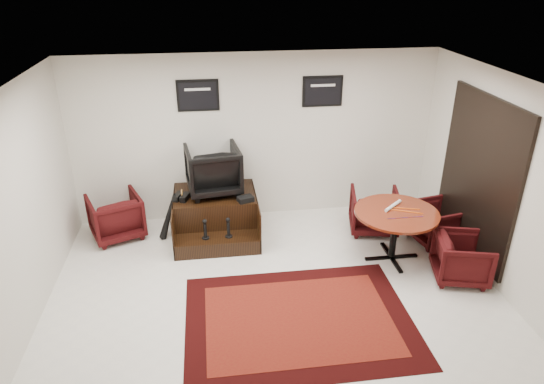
{
  "coord_description": "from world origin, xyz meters",
  "views": [
    {
      "loc": [
        -0.77,
        -5.11,
        4.03
      ],
      "look_at": [
        0.06,
        0.9,
        1.15
      ],
      "focal_mm": 32.0,
      "sensor_mm": 36.0,
      "label": 1
    }
  ],
  "objects_px": {
    "shine_podium": "(216,215)",
    "table_chair_corner": "(462,256)",
    "meeting_table": "(396,217)",
    "armchair_side": "(115,214)",
    "table_chair_back": "(374,209)",
    "table_chair_window": "(436,221)",
    "shine_chair": "(213,167)"
  },
  "relations": [
    {
      "from": "armchair_side",
      "to": "meeting_table",
      "type": "distance_m",
      "value": 4.36
    },
    {
      "from": "table_chair_back",
      "to": "table_chair_window",
      "type": "height_order",
      "value": "table_chair_back"
    },
    {
      "from": "table_chair_window",
      "to": "shine_chair",
      "type": "bearing_deg",
      "value": 64.56
    },
    {
      "from": "meeting_table",
      "to": "table_chair_corner",
      "type": "relative_size",
      "value": 1.68
    },
    {
      "from": "table_chair_corner",
      "to": "shine_chair",
      "type": "bearing_deg",
      "value": 74.71
    },
    {
      "from": "meeting_table",
      "to": "table_chair_corner",
      "type": "distance_m",
      "value": 1.03
    },
    {
      "from": "shine_podium",
      "to": "armchair_side",
      "type": "relative_size",
      "value": 1.72
    },
    {
      "from": "armchair_side",
      "to": "table_chair_back",
      "type": "distance_m",
      "value": 4.18
    },
    {
      "from": "table_chair_back",
      "to": "table_chair_window",
      "type": "distance_m",
      "value": 0.98
    },
    {
      "from": "meeting_table",
      "to": "table_chair_back",
      "type": "bearing_deg",
      "value": 90.37
    },
    {
      "from": "shine_podium",
      "to": "shine_chair",
      "type": "xyz_separation_m",
      "value": [
        0.0,
        0.14,
        0.79
      ]
    },
    {
      "from": "shine_chair",
      "to": "table_chair_back",
      "type": "bearing_deg",
      "value": 163.83
    },
    {
      "from": "shine_podium",
      "to": "table_chair_corner",
      "type": "bearing_deg",
      "value": -27.76
    },
    {
      "from": "armchair_side",
      "to": "table_chair_corner",
      "type": "relative_size",
      "value": 1.1
    },
    {
      "from": "armchair_side",
      "to": "table_chair_window",
      "type": "relative_size",
      "value": 1.12
    },
    {
      "from": "shine_chair",
      "to": "table_chair_back",
      "type": "height_order",
      "value": "shine_chair"
    },
    {
      "from": "table_chair_corner",
      "to": "table_chair_back",
      "type": "bearing_deg",
      "value": 41.5
    },
    {
      "from": "shine_podium",
      "to": "table_chair_window",
      "type": "height_order",
      "value": "table_chair_window"
    },
    {
      "from": "shine_chair",
      "to": "table_chair_window",
      "type": "xyz_separation_m",
      "value": [
        3.43,
        -0.88,
        -0.75
      ]
    },
    {
      "from": "shine_podium",
      "to": "armchair_side",
      "type": "bearing_deg",
      "value": 176.21
    },
    {
      "from": "meeting_table",
      "to": "table_chair_back",
      "type": "xyz_separation_m",
      "value": [
        -0.01,
        0.87,
        -0.31
      ]
    },
    {
      "from": "shine_podium",
      "to": "table_chair_corner",
      "type": "xyz_separation_m",
      "value": [
        3.34,
        -1.76,
        0.05
      ]
    },
    {
      "from": "shine_chair",
      "to": "table_chair_back",
      "type": "relative_size",
      "value": 1.09
    },
    {
      "from": "shine_chair",
      "to": "meeting_table",
      "type": "relative_size",
      "value": 0.7
    },
    {
      "from": "shine_podium",
      "to": "table_chair_window",
      "type": "xyz_separation_m",
      "value": [
        3.43,
        -0.74,
        0.04
      ]
    },
    {
      "from": "shine_podium",
      "to": "armchair_side",
      "type": "distance_m",
      "value": 1.59
    },
    {
      "from": "shine_chair",
      "to": "table_chair_corner",
      "type": "bearing_deg",
      "value": 143.24
    },
    {
      "from": "shine_chair",
      "to": "table_chair_corner",
      "type": "xyz_separation_m",
      "value": [
        3.34,
        -1.9,
        -0.74
      ]
    },
    {
      "from": "meeting_table",
      "to": "shine_chair",
      "type": "bearing_deg",
      "value": 153.58
    },
    {
      "from": "shine_chair",
      "to": "armchair_side",
      "type": "height_order",
      "value": "shine_chair"
    },
    {
      "from": "shine_podium",
      "to": "table_chair_corner",
      "type": "height_order",
      "value": "table_chair_corner"
    },
    {
      "from": "shine_podium",
      "to": "meeting_table",
      "type": "distance_m",
      "value": 2.85
    }
  ]
}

